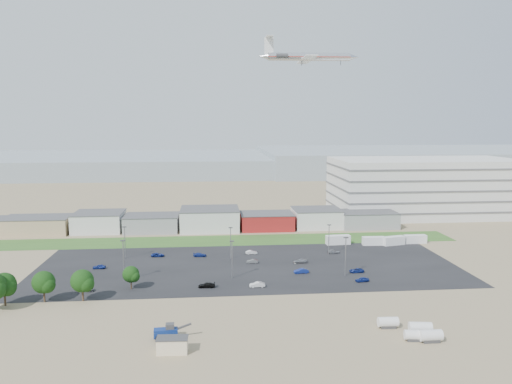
{
  "coord_description": "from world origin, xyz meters",
  "views": [
    {
      "loc": [
        -5.47,
        -118.86,
        40.9
      ],
      "look_at": [
        7.43,
        22.0,
        21.22
      ],
      "focal_mm": 35.0,
      "sensor_mm": 36.0,
      "label": 1
    }
  ],
  "objects": [
    {
      "name": "portable_shed",
      "position": [
        -12.69,
        -33.21,
        1.42
      ],
      "size": [
        5.75,
        3.16,
        2.84
      ],
      "primitive_type": null,
      "rotation": [
        0.0,
        0.0,
        -0.04
      ],
      "color": "beige",
      "rests_on": "ground"
    },
    {
      "name": "tree_left",
      "position": [
        -51.99,
        -6.31,
        4.3
      ],
      "size": [
        5.74,
        5.74,
        8.61
      ],
      "primitive_type": null,
      "color": "black",
      "rests_on": "ground"
    },
    {
      "name": "parked_car_2",
      "position": [
        33.34,
        2.95,
        0.6
      ],
      "size": [
        3.68,
        1.86,
        1.2
      ],
      "primitive_type": "imported",
      "rotation": [
        0.0,
        0.0,
        -1.44
      ],
      "color": "navy",
      "rests_on": "ground"
    },
    {
      "name": "tree_near",
      "position": [
        -25.44,
        2.7,
        3.3
      ],
      "size": [
        4.4,
        4.4,
        6.6
      ],
      "primitive_type": null,
      "color": "black",
      "rests_on": "ground"
    },
    {
      "name": "parked_car_5",
      "position": [
        -37.18,
        21.13,
        0.61
      ],
      "size": [
        3.62,
        1.56,
        1.22
      ],
      "primitive_type": "imported",
      "rotation": [
        0.0,
        0.0,
        -1.6
      ],
      "color": "navy",
      "rests_on": "ground"
    },
    {
      "name": "grass_strip",
      "position": [
        0.0,
        52.0,
        0.01
      ],
      "size": [
        160.0,
        16.0,
        0.02
      ],
      "primitive_type": "cube",
      "color": "#335B22",
      "rests_on": "ground"
    },
    {
      "name": "storage_tank_nw",
      "position": [
        29.7,
        -26.08,
        1.2
      ],
      "size": [
        4.08,
        2.15,
        2.41
      ],
      "primitive_type": null,
      "rotation": [
        0.0,
        0.0,
        -0.04
      ],
      "color": "silver",
      "rests_on": "ground"
    },
    {
      "name": "lightpole_back_m",
      "position": [
        0.3,
        28.26,
        4.85
      ],
      "size": [
        1.14,
        0.48,
        9.7
      ],
      "primitive_type": null,
      "color": "slate",
      "rests_on": "ground"
    },
    {
      "name": "tree_right",
      "position": [
        -35.26,
        -4.86,
        4.22
      ],
      "size": [
        5.62,
        5.62,
        8.43
      ],
      "primitive_type": null,
      "color": "black",
      "rests_on": "ground"
    },
    {
      "name": "parked_car_7",
      "position": [
        6.45,
        22.86,
        0.55
      ],
      "size": [
        3.45,
        1.5,
        1.1
      ],
      "primitive_type": "imported",
      "rotation": [
        0.0,
        0.0,
        -1.67
      ],
      "color": "#595B5E",
      "rests_on": "ground"
    },
    {
      "name": "parked_car_13",
      "position": [
        5.84,
        1.25,
        0.64
      ],
      "size": [
        3.93,
        1.46,
        1.28
      ],
      "primitive_type": "imported",
      "rotation": [
        0.0,
        0.0,
        -1.55
      ],
      "color": "silver",
      "rests_on": "ground"
    },
    {
      "name": "parked_car_9",
      "position": [
        -22.07,
        32.66,
        0.56
      ],
      "size": [
        4.07,
        1.99,
        1.11
      ],
      "primitive_type": "imported",
      "rotation": [
        0.0,
        0.0,
        1.53
      ],
      "color": "navy",
      "rests_on": "ground"
    },
    {
      "name": "parked_car_8",
      "position": [
        32.92,
        31.31,
        0.64
      ],
      "size": [
        3.84,
        1.68,
        1.29
      ],
      "primitive_type": "imported",
      "rotation": [
        0.0,
        0.0,
        1.61
      ],
      "color": "#A5A5AA",
      "rests_on": "ground"
    },
    {
      "name": "box_trailer_a",
      "position": [
        37.33,
        43.06,
        1.54
      ],
      "size": [
        8.36,
        3.16,
        3.07
      ],
      "primitive_type": null,
      "rotation": [
        0.0,
        0.0,
        0.07
      ],
      "color": "silver",
      "rests_on": "ground"
    },
    {
      "name": "box_trailer_c",
      "position": [
        55.81,
        40.52,
        1.44
      ],
      "size": [
        8.04,
        4.19,
        2.88
      ],
      "primitive_type": null,
      "rotation": [
        0.0,
        0.0,
        0.24
      ],
      "color": "silver",
      "rests_on": "ground"
    },
    {
      "name": "box_trailer_b",
      "position": [
        49.03,
        41.01,
        1.4
      ],
      "size": [
        7.54,
        2.58,
        2.8
      ],
      "primitive_type": null,
      "rotation": [
        0.0,
        0.0,
        -0.03
      ],
      "color": "silver",
      "rests_on": "ground"
    },
    {
      "name": "parked_car_0",
      "position": [
        34.26,
        11.05,
        0.56
      ],
      "size": [
        4.09,
        2.06,
        1.11
      ],
      "primitive_type": "imported",
      "rotation": [
        0.0,
        0.0,
        -1.52
      ],
      "color": "navy",
      "rests_on": "ground"
    },
    {
      "name": "parking_lot",
      "position": [
        5.0,
        20.0,
        0.01
      ],
      "size": [
        120.0,
        50.0,
        0.01
      ],
      "primitive_type": "cube",
      "color": "black",
      "rests_on": "ground"
    },
    {
      "name": "box_trailer_d",
      "position": [
        64.07,
        42.19,
        1.41
      ],
      "size": [
        7.59,
        2.55,
        2.82
      ],
      "primitive_type": null,
      "rotation": [
        0.0,
        0.0,
        0.03
      ],
      "color": "silver",
      "rests_on": "ground"
    },
    {
      "name": "lightpole_back_l",
      "position": [
        -31.62,
        31.61,
        4.91
      ],
      "size": [
        1.16,
        0.48,
        9.83
      ],
      "primitive_type": null,
      "color": "slate",
      "rests_on": "ground"
    },
    {
      "name": "lightpole_front_r",
      "position": [
        30.28,
        8.27,
        5.34
      ],
      "size": [
        1.26,
        0.52,
        10.67
      ],
      "primitive_type": null,
      "color": "slate",
      "rests_on": "ground"
    },
    {
      "name": "parked_car_10",
      "position": [
        -36.3,
        1.98,
        0.62
      ],
      "size": [
        4.45,
        2.19,
        1.24
      ],
      "primitive_type": "imported",
      "rotation": [
        0.0,
        0.0,
        1.46
      ],
      "color": "#595B5E",
      "rests_on": "ground"
    },
    {
      "name": "lightpole_back_r",
      "position": [
        31.12,
        30.64,
        4.73
      ],
      "size": [
        1.11,
        0.46,
        9.46
      ],
      "primitive_type": null,
      "color": "slate",
      "rests_on": "ground"
    },
    {
      "name": "tree_mid",
      "position": [
        -43.92,
        -4.73,
        4.13
      ],
      "size": [
        5.51,
        5.51,
        8.27
      ],
      "primitive_type": null,
      "color": "black",
      "rests_on": "ground"
    },
    {
      "name": "lightpole_front_m",
      "position": [
        -0.09,
        9.33,
        5.05
      ],
      "size": [
        1.19,
        0.5,
        10.1
      ],
      "primitive_type": null,
      "color": "slate",
      "rests_on": "ground"
    },
    {
      "name": "parked_car_11",
      "position": [
        6.99,
        32.96,
        0.6
      ],
      "size": [
        3.72,
        1.58,
        1.19
      ],
      "primitive_type": "imported",
      "rotation": [
        0.0,
        0.0,
        1.66
      ],
      "color": "silver",
      "rests_on": "ground"
    },
    {
      "name": "parked_car_1",
      "position": [
        18.92,
        11.65,
        0.66
      ],
      "size": [
        4.1,
        1.73,
        1.32
      ],
      "primitive_type": "imported",
      "rotation": [
        0.0,
        0.0,
        -1.49
      ],
      "color": "navy",
      "rests_on": "ground"
    },
    {
      "name": "building_row",
      "position": [
        -17.0,
        71.0,
        4.0
      ],
      "size": [
        170.0,
        20.0,
        8.0
      ],
      "primitive_type": null,
      "color": "silver",
      "rests_on": "ground"
    },
    {
      "name": "telehandler",
      "position": [
        -14.37,
        -27.29,
        1.5
      ],
      "size": [
        7.3,
        2.79,
        2.99
      ],
      "primitive_type": null,
      "rotation": [
        0.0,
        0.0,
        0.06
      ],
      "color": "navy",
      "rests_on": "ground"
    },
    {
      "name": "storage_tank_ne",
      "position": [
        34.93,
        -29.54,
        1.3
      ],
      "size": [
        4.6,
        2.78,
        2.6
      ],
      "primitive_type": null,
      "rotation": [
        0.0,
        0.0,
        -0.15
      ],
      "color": "silver",
      "rests_on": "ground"
    },
    {
      "name": "hills_backdrop",
      "position": [
        40.0,
        315.0,
        4.5
      ],
      "size": [
        700.0,
        200.0,
        9.0
      ],
      "primitive_type": null,
      "color": "gray",
      "rests_on": "ground"
    },
    {
      "name": "parked_car_6",
      "position": [
        -9.09,
        31.51,
        0.58
      ],
      "size": [
        4.11,
        1.91,
        1.16
      ],
      "primitive_type": "imported",
      "rotation": [
        0.0,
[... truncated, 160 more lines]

